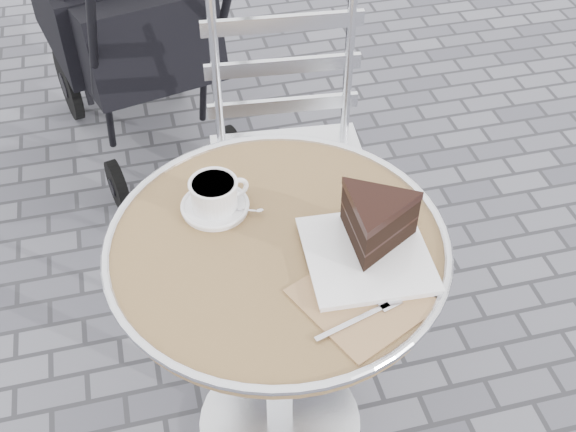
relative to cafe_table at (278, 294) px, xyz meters
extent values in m
plane|color=slate|center=(0.00, 0.00, -0.57)|extent=(80.00, 80.00, 0.00)
cylinder|color=silver|center=(0.00, 0.00, -0.55)|extent=(0.44, 0.44, 0.03)
cylinder|color=silver|center=(0.00, 0.00, -0.20)|extent=(0.07, 0.07, 0.67)
cylinder|color=tan|center=(0.00, 0.00, 0.15)|extent=(0.70, 0.70, 0.03)
torus|color=silver|center=(0.00, 0.00, 0.16)|extent=(0.72, 0.72, 0.02)
cylinder|color=white|center=(-0.11, 0.13, 0.17)|extent=(0.14, 0.14, 0.01)
cylinder|color=white|center=(-0.11, 0.13, 0.21)|extent=(0.11, 0.11, 0.06)
torus|color=white|center=(-0.05, 0.14, 0.21)|extent=(0.05, 0.02, 0.05)
cylinder|color=beige|center=(-0.11, 0.13, 0.23)|extent=(0.09, 0.09, 0.01)
cube|color=#9B7355|center=(0.12, -0.18, 0.17)|extent=(0.29, 0.29, 0.00)
cube|color=white|center=(0.16, -0.09, 0.17)|extent=(0.26, 0.26, 0.01)
cylinder|color=silver|center=(-0.05, 0.29, -0.33)|extent=(0.03, 0.03, 0.48)
cylinder|color=silver|center=(0.31, 0.25, -0.33)|extent=(0.03, 0.03, 0.48)
cylinder|color=silver|center=(-0.01, 0.65, -0.33)|extent=(0.03, 0.03, 0.48)
cylinder|color=silver|center=(0.35, 0.61, -0.33)|extent=(0.03, 0.03, 0.48)
cube|color=silver|center=(0.15, 0.45, -0.07)|extent=(0.47, 0.47, 0.02)
cube|color=black|center=(-0.20, 1.36, -0.06)|extent=(0.59, 0.78, 0.43)
cylinder|color=black|center=(-0.35, 1.00, -0.47)|extent=(0.08, 0.19, 0.19)
cylinder|color=black|center=(0.08, 1.10, -0.47)|extent=(0.08, 0.19, 0.19)
cylinder|color=black|center=(-0.49, 1.62, -0.42)|extent=(0.10, 0.30, 0.30)
cylinder|color=black|center=(-0.06, 1.72, -0.42)|extent=(0.10, 0.30, 0.30)
camera|label=1|loc=(-0.23, -1.00, 1.24)|focal=45.00mm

